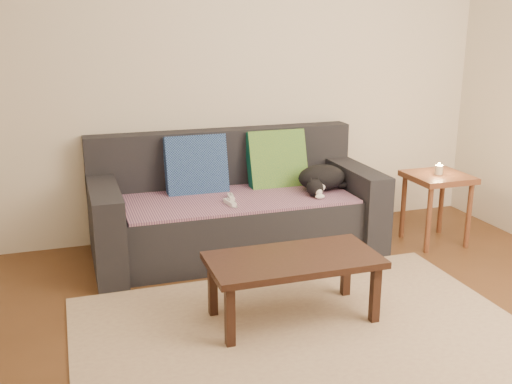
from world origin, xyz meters
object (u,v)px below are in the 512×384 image
Objects in this scene: sofa at (234,210)px; coffee_table at (293,265)px; wii_remote_b at (231,198)px; wii_remote_a at (230,203)px; side_table at (437,186)px; cat at (321,179)px.

sofa is 2.14× the size of coffee_table.
sofa is at bearing -16.99° from wii_remote_b.
wii_remote_a is at bearing -112.21° from sofa.
side_table reaches higher than wii_remote_a.
side_table is at bearing -12.71° from sofa.
sofa is 14.00× the size of wii_remote_a.
side_table is 0.56× the size of coffee_table.
cat is 3.03× the size of wii_remote_b.
wii_remote_a is (-0.76, -0.14, -0.08)m from cat.
side_table is (1.64, -0.09, 0.00)m from wii_remote_a.
wii_remote_b is 0.15× the size of coffee_table.
wii_remote_a is 0.13m from wii_remote_b.
sofa reaches higher than coffee_table.
sofa is 4.62× the size of cat.
sofa is at bearing 152.99° from cat.
cat is 3.03× the size of wii_remote_a.
cat reaches higher than wii_remote_a.
wii_remote_a is (-0.11, -0.26, 0.15)m from sofa.
wii_remote_b is at bearing -27.85° from wii_remote_a.
coffee_table is (0.11, -0.93, -0.11)m from wii_remote_a.
sofa is 1.58m from side_table.
sofa is 1.19m from coffee_table.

